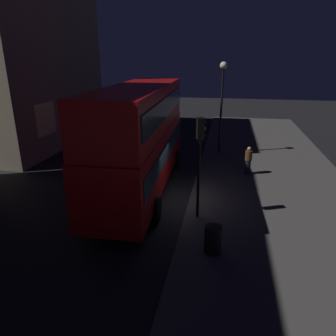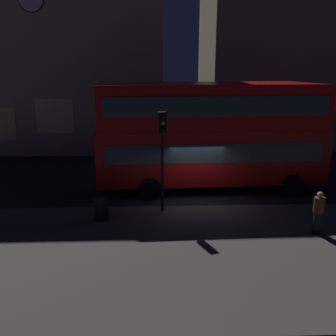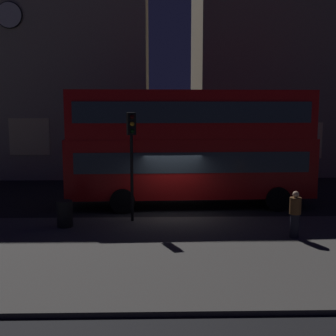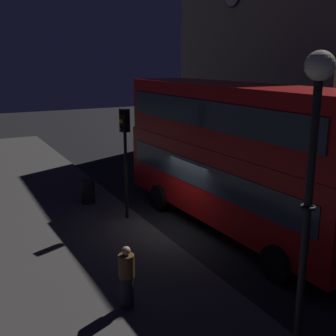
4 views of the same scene
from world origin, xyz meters
name	(u,v)px [view 1 (image 1 of 4)]	position (x,y,z in m)	size (l,w,h in m)	color
ground_plane	(171,200)	(0.00, 0.00, 0.00)	(80.00, 80.00, 0.00)	black
sidewalk_slab	(280,207)	(0.00, -5.02, 0.06)	(44.00, 8.25, 0.12)	#423F3D
building_plain_facade	(2,32)	(8.68, 14.12, 8.21)	(13.09, 9.70, 16.41)	gray
double_decker_bus	(140,134)	(0.83, 1.66, 2.96)	(11.24, 3.21, 5.27)	#B20F0F
traffic_light_near_kerb	(200,148)	(-1.64, -1.45, 3.14)	(0.38, 0.40, 4.22)	black
street_lamp	(222,90)	(7.90, -1.99, 4.44)	(0.48, 0.48, 6.10)	black
pedestrian	(248,160)	(4.03, -3.76, 0.94)	(0.39, 0.39, 1.61)	black
litter_bin	(213,239)	(-4.12, -2.20, 0.61)	(0.59, 0.59, 0.98)	black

